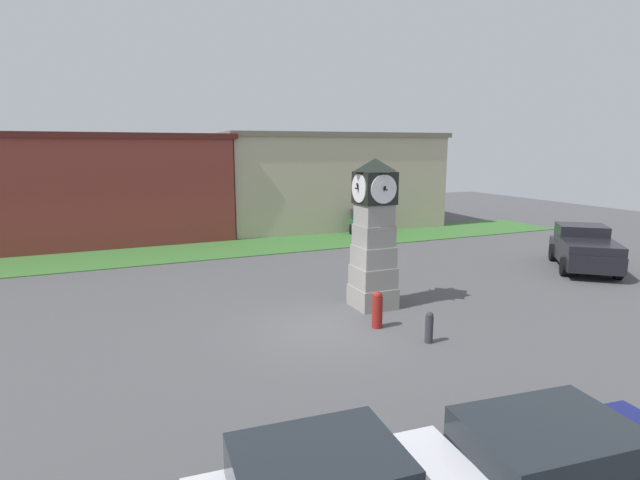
% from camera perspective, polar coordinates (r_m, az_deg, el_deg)
% --- Properties ---
extents(ground_plane, '(70.62, 70.62, 0.00)m').
position_cam_1_polar(ground_plane, '(14.83, 0.64, -10.28)').
color(ground_plane, '#4C4C4F').
extents(clock_tower, '(1.41, 1.55, 4.93)m').
position_cam_1_polar(clock_tower, '(16.45, 6.15, 0.25)').
color(clock_tower, gray).
rests_on(clock_tower, ground_plane).
extents(bollard_near_tower, '(0.31, 0.31, 1.12)m').
position_cam_1_polar(bollard_near_tower, '(14.96, 6.57, -7.86)').
color(bollard_near_tower, maroon).
rests_on(bollard_near_tower, ground_plane).
extents(bollard_mid_row, '(0.22, 0.22, 0.88)m').
position_cam_1_polar(bollard_mid_row, '(14.13, 12.37, -9.68)').
color(bollard_mid_row, '#333338').
rests_on(bollard_mid_row, ground_plane).
extents(car_by_building, '(4.47, 2.35, 1.41)m').
position_cam_1_polar(car_by_building, '(8.73, 25.63, -21.99)').
color(car_by_building, navy).
rests_on(car_by_building, ground_plane).
extents(car_silver_hatch, '(3.14, 4.54, 1.52)m').
position_cam_1_polar(car_silver_hatch, '(31.85, 4.95, 2.40)').
color(car_silver_hatch, '#19602D').
rests_on(car_silver_hatch, ground_plane).
extents(pickup_truck, '(4.74, 5.09, 1.85)m').
position_cam_1_polar(pickup_truck, '(24.63, 27.96, -0.85)').
color(pickup_truck, black).
rests_on(pickup_truck, ground_plane).
extents(warehouse_blue_far, '(18.69, 8.58, 6.02)m').
position_cam_1_polar(warehouse_blue_far, '(31.82, -27.73, 5.29)').
color(warehouse_blue_far, maroon).
rests_on(warehouse_blue_far, ground_plane).
extents(storefront_low_left, '(14.96, 9.79, 6.19)m').
position_cam_1_polar(storefront_low_left, '(34.89, 0.44, 6.99)').
color(storefront_low_left, '#B7A88E').
rests_on(storefront_low_left, ground_plane).
extents(grass_verge_far, '(42.37, 4.78, 0.04)m').
position_cam_1_polar(grass_verge_far, '(26.74, -10.79, -0.97)').
color(grass_verge_far, '#386B2D').
rests_on(grass_verge_far, ground_plane).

